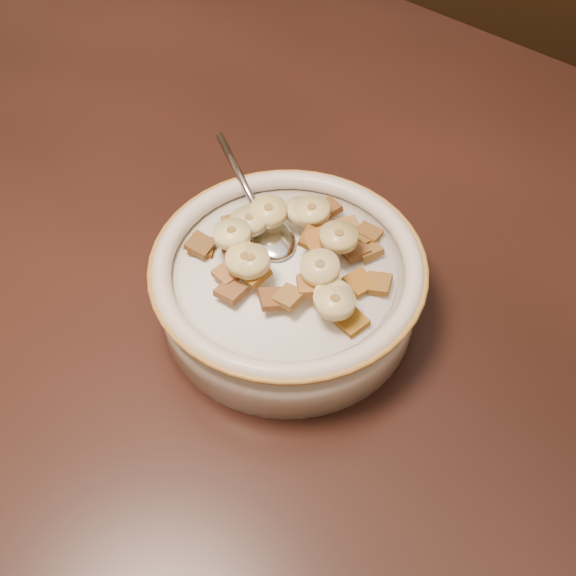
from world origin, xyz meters
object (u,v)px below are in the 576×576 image
Objects in this scene: table at (247,241)px; spoon at (272,239)px; chair at (415,158)px; cereal_bowl at (288,291)px.

spoon is at bearing -30.25° from table.
chair reaches higher than table.
chair reaches higher than spoon.
spoon is at bearing 153.23° from cereal_bowl.
table is 0.12m from cereal_bowl.
chair is at bearing -137.98° from spoon.
chair reaches higher than cereal_bowl.
spoon reaches higher than table.
chair is 18.31× the size of spoon.
chair is at bearing 107.90° from cereal_bowl.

